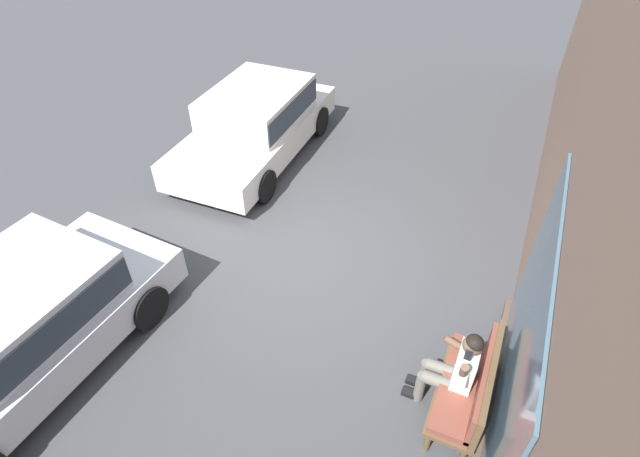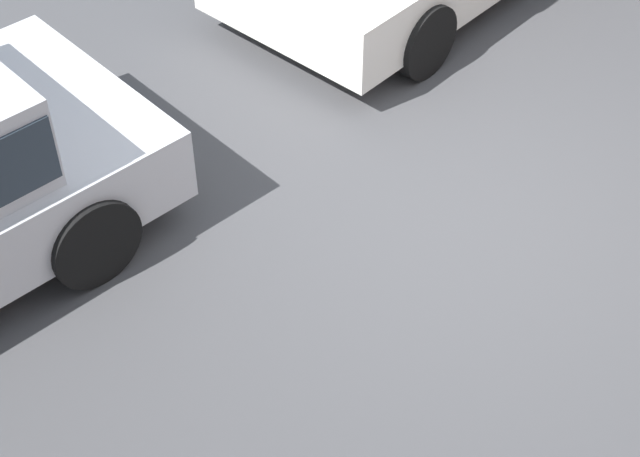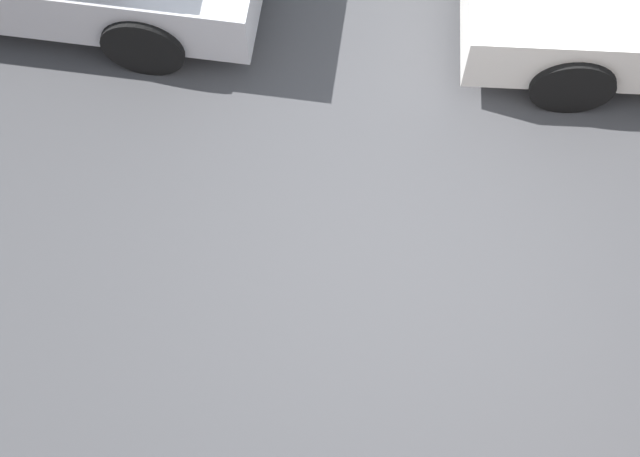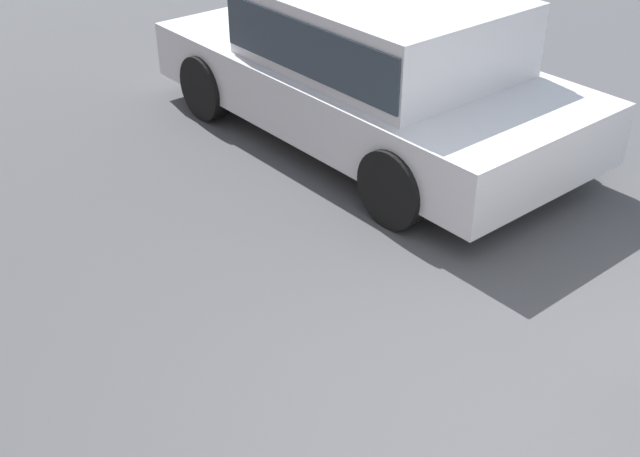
# 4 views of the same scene
# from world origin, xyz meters

# --- Properties ---
(ground_plane) EXTENTS (60.00, 60.00, 0.00)m
(ground_plane) POSITION_xyz_m (0.00, 0.00, 0.00)
(ground_plane) COLOR #424244
(building_facade) EXTENTS (18.00, 0.51, 4.71)m
(building_facade) POSITION_xyz_m (0.01, 3.40, 2.34)
(building_facade) COLOR #93705B
(building_facade) RESTS_ON ground_plane
(bench) EXTENTS (1.41, 0.55, 0.98)m
(bench) POSITION_xyz_m (1.67, 2.90, 0.55)
(bench) COLOR brown
(bench) RESTS_ON ground_plane
(person_on_phone) EXTENTS (0.73, 0.74, 1.32)m
(person_on_phone) POSITION_xyz_m (1.62, 2.68, 0.69)
(person_on_phone) COLOR #6B665B
(person_on_phone) RESTS_ON ground_plane
(parked_car_near) EXTENTS (4.21, 1.98, 1.37)m
(parked_car_near) POSITION_xyz_m (-2.38, -2.16, 0.75)
(parked_car_near) COLOR white
(parked_car_near) RESTS_ON ground_plane
(parked_car_mid) EXTENTS (4.23, 2.12, 1.36)m
(parked_car_mid) POSITION_xyz_m (3.22, -2.30, 0.75)
(parked_car_mid) COLOR silver
(parked_car_mid) RESTS_ON ground_plane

